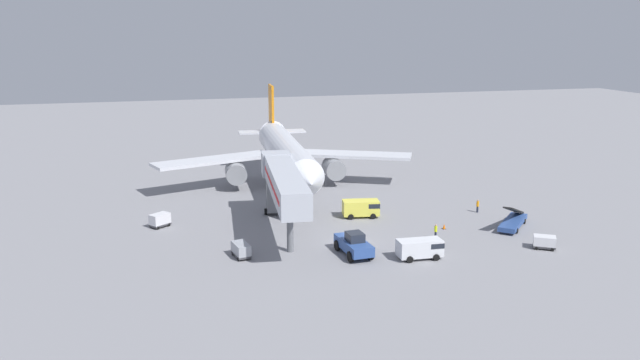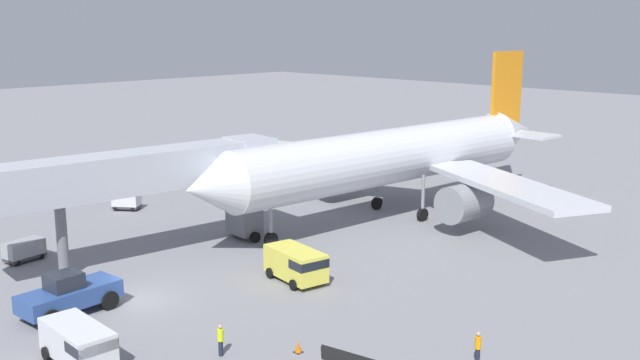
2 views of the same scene
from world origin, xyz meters
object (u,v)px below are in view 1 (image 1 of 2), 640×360
(airplane_at_gate, at_px, (285,153))
(belt_loader_truck, at_px, (513,221))
(pushback_tug, at_px, (354,244))
(baggage_cart_outer_right, at_px, (160,220))
(baggage_cart_mid_center, at_px, (544,242))
(safety_cone_alpha, at_px, (444,226))
(jet_bridge, at_px, (283,182))
(baggage_cart_outer_left, at_px, (241,249))
(service_van_far_right, at_px, (362,207))
(ground_crew_worker_foreground, at_px, (436,231))
(ground_crew_worker_midground, at_px, (478,206))
(service_van_mid_left, at_px, (421,248))

(airplane_at_gate, bearing_deg, belt_loader_truck, -50.45)
(pushback_tug, bearing_deg, baggage_cart_outer_right, 141.27)
(baggage_cart_mid_center, bearing_deg, safety_cone_alpha, 128.19)
(pushback_tug, height_order, baggage_cart_outer_right, pushback_tug)
(baggage_cart_outer_right, bearing_deg, safety_cone_alpha, -16.73)
(jet_bridge, relative_size, baggage_cart_outer_left, 7.88)
(service_van_far_right, xyz_separation_m, safety_cone_alpha, (7.59, -7.20, -0.89))
(baggage_cart_outer_left, height_order, ground_crew_worker_foreground, ground_crew_worker_foreground)
(baggage_cart_mid_center, relative_size, ground_crew_worker_foreground, 1.62)
(pushback_tug, distance_m, belt_loader_truck, 21.25)
(baggage_cart_outer_right, bearing_deg, ground_crew_worker_foreground, -23.11)
(baggage_cart_mid_center, xyz_separation_m, baggage_cart_outer_left, (-31.18, 5.91, 0.04))
(service_van_far_right, xyz_separation_m, baggage_cart_mid_center, (14.70, -16.24, -0.42))
(baggage_cart_outer_left, xyz_separation_m, safety_cone_alpha, (24.06, 3.13, -0.51))
(baggage_cart_outer_left, relative_size, ground_crew_worker_foreground, 1.72)
(jet_bridge, xyz_separation_m, belt_loader_truck, (26.23, -5.02, -5.15))
(jet_bridge, bearing_deg, belt_loader_truck, -10.83)
(airplane_at_gate, distance_m, service_van_far_right, 18.54)
(ground_crew_worker_foreground, bearing_deg, baggage_cart_outer_right, 156.89)
(ground_crew_worker_foreground, distance_m, safety_cone_alpha, 3.89)
(belt_loader_truck, bearing_deg, baggage_cart_outer_left, -177.15)
(safety_cone_alpha, bearing_deg, belt_loader_truck, -10.84)
(ground_crew_worker_foreground, height_order, safety_cone_alpha, ground_crew_worker_foreground)
(pushback_tug, bearing_deg, service_van_far_right, 67.60)
(belt_loader_truck, bearing_deg, safety_cone_alpha, 169.16)
(baggage_cart_mid_center, bearing_deg, baggage_cart_outer_right, 154.42)
(baggage_cart_outer_right, xyz_separation_m, safety_cone_alpha, (31.67, -9.52, -0.57))
(jet_bridge, bearing_deg, airplane_at_gate, 76.95)
(airplane_at_gate, relative_size, service_van_far_right, 8.61)
(ground_crew_worker_midground, distance_m, safety_cone_alpha, 8.81)
(ground_crew_worker_foreground, bearing_deg, pushback_tug, -165.73)
(jet_bridge, relative_size, baggage_cart_outer_right, 8.48)
(service_van_far_right, bearing_deg, baggage_cart_outer_right, 174.49)
(safety_cone_alpha, bearing_deg, service_van_far_right, 136.51)
(pushback_tug, height_order, service_van_mid_left, pushback_tug)
(ground_crew_worker_midground, bearing_deg, safety_cone_alpha, -143.98)
(belt_loader_truck, bearing_deg, baggage_cart_outer_right, 164.43)
(belt_loader_truck, distance_m, baggage_cart_outer_left, 32.12)
(belt_loader_truck, bearing_deg, service_van_far_right, 150.76)
(baggage_cart_mid_center, height_order, baggage_cart_outer_left, baggage_cart_outer_left)
(jet_bridge, height_order, baggage_cart_mid_center, jet_bridge)
(airplane_at_gate, xyz_separation_m, jet_bridge, (-4.84, -20.88, 0.81))
(ground_crew_worker_midground, bearing_deg, belt_loader_truck, -82.37)
(baggage_cart_outer_left, height_order, ground_crew_worker_midground, ground_crew_worker_midground)
(pushback_tug, relative_size, baggage_cart_mid_center, 2.16)
(safety_cone_alpha, bearing_deg, baggage_cart_outer_right, 163.27)
(belt_loader_truck, xyz_separation_m, ground_crew_worker_midground, (-0.90, 6.71, 0.10))
(jet_bridge, height_order, safety_cone_alpha, jet_bridge)
(pushback_tug, relative_size, baggage_cart_outer_left, 2.05)
(service_van_mid_left, bearing_deg, pushback_tug, 156.64)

